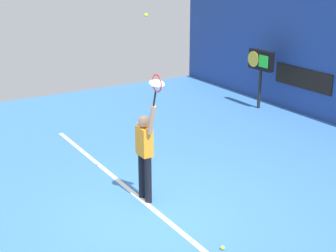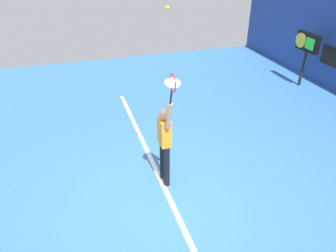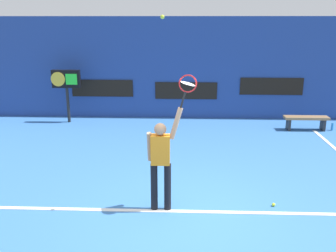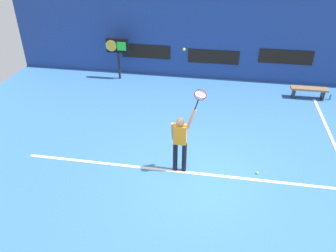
{
  "view_description": "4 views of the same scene",
  "coord_description": "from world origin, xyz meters",
  "px_view_note": "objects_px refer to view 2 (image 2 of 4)",
  "views": [
    {
      "loc": [
        6.92,
        -3.89,
        4.36
      ],
      "look_at": [
        -0.78,
        0.86,
        1.3
      ],
      "focal_mm": 52.22,
      "sensor_mm": 36.0,
      "label": 1
    },
    {
      "loc": [
        4.62,
        -1.39,
        4.4
      ],
      "look_at": [
        -0.5,
        0.24,
        1.32
      ],
      "focal_mm": 34.66,
      "sensor_mm": 36.0,
      "label": 2
    },
    {
      "loc": [
        -0.12,
        -6.08,
        3.45
      ],
      "look_at": [
        -0.4,
        0.88,
        1.44
      ],
      "focal_mm": 39.55,
      "sensor_mm": 36.0,
      "label": 3
    },
    {
      "loc": [
        0.46,
        -7.26,
        5.98
      ],
      "look_at": [
        -0.84,
        0.22,
        1.39
      ],
      "focal_mm": 36.0,
      "sensor_mm": 36.0,
      "label": 4
    }
  ],
  "objects_px": {
    "tennis_ball": "(167,7)",
    "tennis_racket": "(172,85)",
    "tennis_player": "(165,140)",
    "scoreboard_clock": "(307,45)"
  },
  "relations": [
    {
      "from": "scoreboard_clock",
      "to": "tennis_racket",
      "type": "bearing_deg",
      "value": -56.25
    },
    {
      "from": "tennis_racket",
      "to": "tennis_ball",
      "type": "distance_m",
      "value": 1.2
    },
    {
      "from": "tennis_racket",
      "to": "tennis_ball",
      "type": "xyz_separation_m",
      "value": [
        -0.42,
        0.05,
        1.13
      ]
    },
    {
      "from": "tennis_player",
      "to": "tennis_ball",
      "type": "height_order",
      "value": "tennis_ball"
    },
    {
      "from": "tennis_player",
      "to": "tennis_racket",
      "type": "bearing_deg",
      "value": -0.53
    },
    {
      "from": "tennis_player",
      "to": "scoreboard_clock",
      "type": "height_order",
      "value": "tennis_player"
    },
    {
      "from": "scoreboard_clock",
      "to": "tennis_ball",
      "type": "bearing_deg",
      "value": -58.92
    },
    {
      "from": "tennis_racket",
      "to": "scoreboard_clock",
      "type": "bearing_deg",
      "value": 123.75
    },
    {
      "from": "tennis_ball",
      "to": "tennis_player",
      "type": "bearing_deg",
      "value": -130.31
    },
    {
      "from": "tennis_ball",
      "to": "tennis_racket",
      "type": "bearing_deg",
      "value": -6.55
    }
  ]
}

